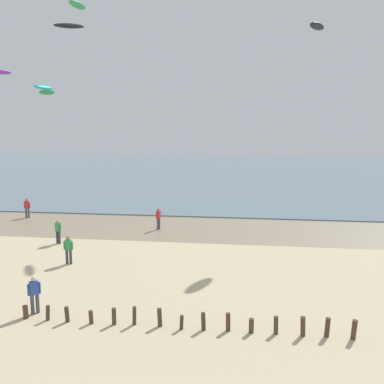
{
  "coord_description": "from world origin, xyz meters",
  "views": [
    {
      "loc": [
        5.88,
        -6.02,
        8.32
      ],
      "look_at": [
        3.4,
        13.49,
        5.04
      ],
      "focal_mm": 39.41,
      "sensor_mm": 36.0,
      "label": 1
    }
  ],
  "objects_px": {
    "person_left_flank": "(68,249)",
    "kite_aloft_6": "(43,87)",
    "kite_aloft_2": "(69,26)",
    "kite_aloft_5": "(47,92)",
    "kite_aloft_1": "(77,5)",
    "kite_aloft_0": "(1,72)",
    "kite_aloft_7": "(317,26)",
    "person_by_waterline": "(58,231)",
    "person_mid_beach": "(27,207)",
    "person_nearest_camera": "(158,218)",
    "person_right_flank": "(34,293)"
  },
  "relations": [
    {
      "from": "person_by_waterline",
      "to": "kite_aloft_0",
      "type": "height_order",
      "value": "kite_aloft_0"
    },
    {
      "from": "person_right_flank",
      "to": "kite_aloft_6",
      "type": "relative_size",
      "value": 0.54
    },
    {
      "from": "person_by_waterline",
      "to": "kite_aloft_7",
      "type": "relative_size",
      "value": 0.7
    },
    {
      "from": "person_left_flank",
      "to": "kite_aloft_5",
      "type": "distance_m",
      "value": 25.11
    },
    {
      "from": "person_right_flank",
      "to": "kite_aloft_7",
      "type": "xyz_separation_m",
      "value": [
        14.04,
        16.9,
        14.31
      ]
    },
    {
      "from": "person_nearest_camera",
      "to": "person_left_flank",
      "type": "height_order",
      "value": "same"
    },
    {
      "from": "person_left_flank",
      "to": "kite_aloft_2",
      "type": "relative_size",
      "value": 0.48
    },
    {
      "from": "person_mid_beach",
      "to": "person_by_waterline",
      "type": "distance_m",
      "value": 9.51
    },
    {
      "from": "kite_aloft_6",
      "to": "kite_aloft_7",
      "type": "relative_size",
      "value": 1.31
    },
    {
      "from": "person_by_waterline",
      "to": "kite_aloft_1",
      "type": "bearing_deg",
      "value": 71.24
    },
    {
      "from": "person_left_flank",
      "to": "kite_aloft_7",
      "type": "height_order",
      "value": "kite_aloft_7"
    },
    {
      "from": "person_left_flank",
      "to": "kite_aloft_0",
      "type": "distance_m",
      "value": 21.63
    },
    {
      "from": "person_mid_beach",
      "to": "person_nearest_camera",
      "type": "bearing_deg",
      "value": -11.84
    },
    {
      "from": "person_nearest_camera",
      "to": "kite_aloft_6",
      "type": "xyz_separation_m",
      "value": [
        -18.17,
        18.92,
        11.61
      ]
    },
    {
      "from": "person_by_waterline",
      "to": "kite_aloft_1",
      "type": "relative_size",
      "value": 0.82
    },
    {
      "from": "person_nearest_camera",
      "to": "person_left_flank",
      "type": "distance_m",
      "value": 9.35
    },
    {
      "from": "person_mid_beach",
      "to": "kite_aloft_5",
      "type": "bearing_deg",
      "value": 102.4
    },
    {
      "from": "person_left_flank",
      "to": "kite_aloft_6",
      "type": "distance_m",
      "value": 33.25
    },
    {
      "from": "kite_aloft_1",
      "to": "kite_aloft_2",
      "type": "height_order",
      "value": "kite_aloft_2"
    },
    {
      "from": "kite_aloft_5",
      "to": "kite_aloft_6",
      "type": "bearing_deg",
      "value": -26.33
    },
    {
      "from": "kite_aloft_2",
      "to": "kite_aloft_7",
      "type": "bearing_deg",
      "value": 125.42
    },
    {
      "from": "person_nearest_camera",
      "to": "kite_aloft_2",
      "type": "relative_size",
      "value": 0.48
    },
    {
      "from": "person_nearest_camera",
      "to": "person_by_waterline",
      "type": "bearing_deg",
      "value": -142.44
    },
    {
      "from": "kite_aloft_1",
      "to": "kite_aloft_0",
      "type": "bearing_deg",
      "value": 60.24
    },
    {
      "from": "kite_aloft_1",
      "to": "person_by_waterline",
      "type": "bearing_deg",
      "value": 166.02
    },
    {
      "from": "person_mid_beach",
      "to": "kite_aloft_5",
      "type": "height_order",
      "value": "kite_aloft_5"
    },
    {
      "from": "kite_aloft_1",
      "to": "kite_aloft_6",
      "type": "relative_size",
      "value": 0.66
    },
    {
      "from": "kite_aloft_1",
      "to": "kite_aloft_5",
      "type": "relative_size",
      "value": 0.73
    },
    {
      "from": "person_by_waterline",
      "to": "kite_aloft_5",
      "type": "relative_size",
      "value": 0.6
    },
    {
      "from": "person_right_flank",
      "to": "kite_aloft_7",
      "type": "relative_size",
      "value": 0.7
    },
    {
      "from": "kite_aloft_0",
      "to": "kite_aloft_7",
      "type": "xyz_separation_m",
      "value": [
        26.99,
        -3.32,
        2.49
      ]
    },
    {
      "from": "kite_aloft_5",
      "to": "person_nearest_camera",
      "type": "bearing_deg",
      "value": 176.27
    },
    {
      "from": "person_nearest_camera",
      "to": "kite_aloft_6",
      "type": "bearing_deg",
      "value": 133.84
    },
    {
      "from": "kite_aloft_0",
      "to": "kite_aloft_6",
      "type": "distance_m",
      "value": 14.03
    },
    {
      "from": "person_by_waterline",
      "to": "person_right_flank",
      "type": "height_order",
      "value": "same"
    },
    {
      "from": "person_nearest_camera",
      "to": "person_right_flank",
      "type": "height_order",
      "value": "same"
    },
    {
      "from": "kite_aloft_7",
      "to": "kite_aloft_0",
      "type": "bearing_deg",
      "value": -71.64
    },
    {
      "from": "person_by_waterline",
      "to": "kite_aloft_2",
      "type": "xyz_separation_m",
      "value": [
        -8.16,
        22.92,
        18.53
      ]
    },
    {
      "from": "person_left_flank",
      "to": "person_right_flank",
      "type": "relative_size",
      "value": 1.0
    },
    {
      "from": "person_nearest_camera",
      "to": "kite_aloft_2",
      "type": "distance_m",
      "value": 29.65
    },
    {
      "from": "person_nearest_camera",
      "to": "kite_aloft_5",
      "type": "height_order",
      "value": "kite_aloft_5"
    },
    {
      "from": "kite_aloft_7",
      "to": "person_mid_beach",
      "type": "bearing_deg",
      "value": -66.33
    },
    {
      "from": "person_nearest_camera",
      "to": "person_mid_beach",
      "type": "xyz_separation_m",
      "value": [
        -12.24,
        2.57,
        0.0
      ]
    },
    {
      "from": "kite_aloft_6",
      "to": "person_right_flank",
      "type": "bearing_deg",
      "value": -139.39
    },
    {
      "from": "person_mid_beach",
      "to": "person_by_waterline",
      "type": "height_order",
      "value": "same"
    },
    {
      "from": "person_left_flank",
      "to": "person_right_flank",
      "type": "bearing_deg",
      "value": -79.25
    },
    {
      "from": "person_by_waterline",
      "to": "kite_aloft_1",
      "type": "distance_m",
      "value": 15.66
    },
    {
      "from": "kite_aloft_2",
      "to": "kite_aloft_5",
      "type": "distance_m",
      "value": 10.46
    },
    {
      "from": "person_mid_beach",
      "to": "person_left_flank",
      "type": "relative_size",
      "value": 1.0
    },
    {
      "from": "kite_aloft_6",
      "to": "kite_aloft_7",
      "type": "bearing_deg",
      "value": -104.09
    }
  ]
}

